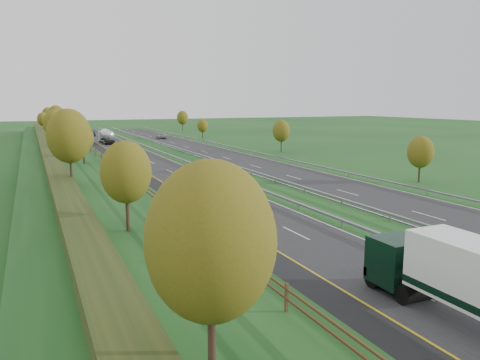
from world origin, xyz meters
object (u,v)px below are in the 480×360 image
at_px(car_silver_mid, 135,154).
at_px(car_small_far, 92,134).
at_px(car_dark_near, 196,167).
at_px(road_tanker, 106,136).
at_px(car_oncoming, 161,136).

xyz_separation_m(car_silver_mid, car_small_far, (-0.25, 61.27, -0.08)).
height_order(car_dark_near, car_small_far, car_dark_near).
distance_m(road_tanker, car_silver_mid, 34.32).
bearing_deg(car_silver_mid, road_tanker, 89.60).
bearing_deg(road_tanker, car_dark_near, -85.37).
distance_m(car_silver_mid, car_oncoming, 45.85).
bearing_deg(road_tanker, car_silver_mid, -89.99).
xyz_separation_m(road_tanker, car_silver_mid, (0.01, -34.30, -1.04)).
relative_size(car_dark_near, car_small_far, 0.89).
bearing_deg(car_dark_near, car_oncoming, 76.23).
bearing_deg(road_tanker, car_small_far, 90.52).
relative_size(car_dark_near, car_oncoming, 0.80).
relative_size(road_tanker, car_oncoming, 2.09).
xyz_separation_m(road_tanker, car_small_far, (-0.25, 26.97, -1.12)).
bearing_deg(car_small_far, car_oncoming, -43.67).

